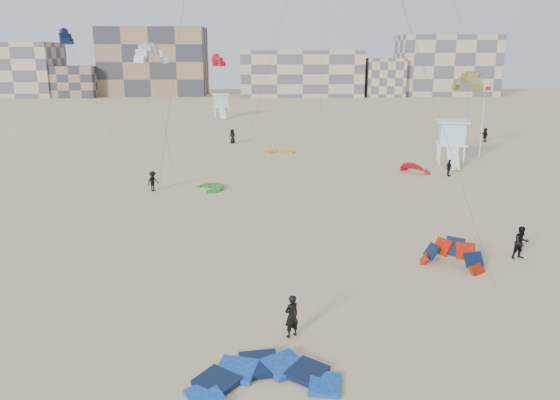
{
  "coord_description": "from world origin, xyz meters",
  "views": [
    {
      "loc": [
        0.55,
        -20.77,
        11.15
      ],
      "look_at": [
        1.22,
        6.0,
        3.95
      ],
      "focal_mm": 35.0,
      "sensor_mm": 36.0,
      "label": 1
    }
  ],
  "objects_px": {
    "kitesurfer_main": "(292,316)",
    "lifeguard_tower_near": "(452,142)",
    "kite_ground_blue": "(264,384)",
    "kite_ground_orange": "(451,266)"
  },
  "relations": [
    {
      "from": "kitesurfer_main",
      "to": "lifeguard_tower_near",
      "type": "height_order",
      "value": "lifeguard_tower_near"
    },
    {
      "from": "kite_ground_blue",
      "to": "kitesurfer_main",
      "type": "xyz_separation_m",
      "value": [
        1.11,
        3.29,
        0.91
      ]
    },
    {
      "from": "kite_ground_blue",
      "to": "kite_ground_orange",
      "type": "height_order",
      "value": "kite_ground_orange"
    },
    {
      "from": "kite_ground_blue",
      "to": "kite_ground_orange",
      "type": "distance_m",
      "value": 14.67
    },
    {
      "from": "kite_ground_orange",
      "to": "lifeguard_tower_near",
      "type": "relative_size",
      "value": 0.52
    },
    {
      "from": "kite_ground_orange",
      "to": "lifeguard_tower_near",
      "type": "bearing_deg",
      "value": 106.76
    },
    {
      "from": "kite_ground_orange",
      "to": "kite_ground_blue",
      "type": "bearing_deg",
      "value": -98.65
    },
    {
      "from": "kite_ground_orange",
      "to": "lifeguard_tower_near",
      "type": "height_order",
      "value": "lifeguard_tower_near"
    },
    {
      "from": "kite_ground_blue",
      "to": "lifeguard_tower_near",
      "type": "height_order",
      "value": "lifeguard_tower_near"
    },
    {
      "from": "lifeguard_tower_near",
      "to": "kite_ground_blue",
      "type": "bearing_deg",
      "value": -103.61
    }
  ]
}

